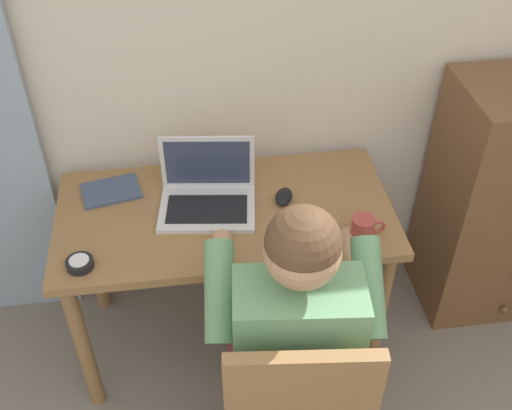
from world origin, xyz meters
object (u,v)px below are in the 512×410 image
at_px(coffee_mug, 363,229).
at_px(chair, 296,403).
at_px(desk, 226,232).
at_px(notebook_pad, 111,191).
at_px(computer_mouse, 284,197).
at_px(dresser, 508,200).
at_px(desk_clock, 80,263).
at_px(laptop, 207,193).
at_px(person_seated, 293,317).

bearing_deg(coffee_mug, chair, -123.59).
xyz_separation_m(desk, notebook_pad, (-0.41, 0.16, 0.11)).
bearing_deg(computer_mouse, dresser, 25.06).
relative_size(computer_mouse, desk_clock, 1.11).
height_order(laptop, desk_clock, laptop).
bearing_deg(notebook_pad, person_seated, -61.00).
bearing_deg(desk, person_seated, -71.80).
height_order(person_seated, notebook_pad, person_seated).
bearing_deg(person_seated, dresser, 30.57).
xyz_separation_m(dresser, laptop, (-1.23, -0.06, 0.23)).
height_order(dresser, computer_mouse, dresser).
distance_m(computer_mouse, coffee_mug, 0.34).
relative_size(desk, dresser, 1.13).
bearing_deg(computer_mouse, desk, -151.79).
distance_m(desk, desk_clock, 0.55).
bearing_deg(chair, desk_clock, 144.25).
bearing_deg(computer_mouse, person_seated, -76.12).
bearing_deg(desk, computer_mouse, 7.83).
xyz_separation_m(desk, computer_mouse, (0.22, 0.03, 0.12)).
relative_size(laptop, computer_mouse, 3.69).
xyz_separation_m(person_seated, laptop, (-0.22, 0.54, 0.08)).
bearing_deg(computer_mouse, coffee_mug, -26.20).
height_order(person_seated, desk_clock, person_seated).
bearing_deg(desk, notebook_pad, 158.45).
height_order(chair, desk_clock, chair).
xyz_separation_m(notebook_pad, coffee_mug, (0.86, -0.37, 0.04)).
bearing_deg(coffee_mug, desk_clock, -179.91).
distance_m(desk, person_seated, 0.52).
bearing_deg(coffee_mug, dresser, 23.88).
bearing_deg(chair, laptop, 105.59).
bearing_deg(computer_mouse, notebook_pad, -171.42).
relative_size(dresser, notebook_pad, 5.10).
distance_m(chair, person_seated, 0.26).
xyz_separation_m(desk_clock, coffee_mug, (0.94, 0.00, 0.03)).
xyz_separation_m(desk, chair, (0.14, -0.67, -0.11)).
bearing_deg(chair, computer_mouse, 83.82).
distance_m(dresser, laptop, 1.25).
bearing_deg(person_seated, desk, 108.20).
height_order(person_seated, laptop, person_seated).
bearing_deg(desk_clock, laptop, 30.88).
relative_size(chair, desk_clock, 9.87).
relative_size(dresser, chair, 1.21).
xyz_separation_m(desk, laptop, (-0.06, 0.05, 0.16)).
relative_size(laptop, notebook_pad, 1.76).
height_order(chair, coffee_mug, chair).
bearing_deg(coffee_mug, person_seated, -136.12).
bearing_deg(chair, dresser, 37.17).
bearing_deg(dresser, desk, -174.72).
relative_size(person_seated, coffee_mug, 10.05).
distance_m(person_seated, computer_mouse, 0.53).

